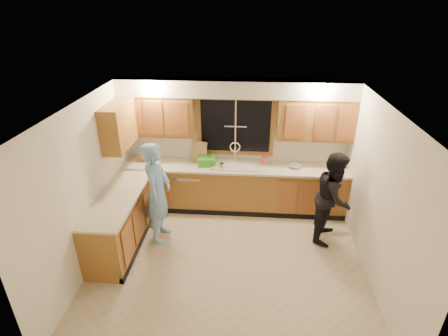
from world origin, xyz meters
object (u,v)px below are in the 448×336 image
object	(u,v)px
woman	(334,197)
knife_block	(142,157)
man	(158,193)
soap_bottle	(265,158)
dish_crate	(207,161)
dishwasher	(191,188)
bowl	(295,166)
stove	(108,242)
sink	(234,168)

from	to	relation	value
woman	knife_block	world-z (taller)	woman
man	woman	distance (m)	2.90
man	soap_bottle	distance (m)	2.15
woman	dish_crate	xyz separation A→B (m)	(-2.21, 0.83, 0.20)
dishwasher	man	xyz separation A→B (m)	(-0.35, -1.03, 0.47)
man	bowl	world-z (taller)	man
dishwasher	stove	world-z (taller)	stove
sink	bowl	distance (m)	1.14
woman	man	bearing A→B (deg)	116.81
soap_bottle	knife_block	bearing A→B (deg)	-177.17
man	knife_block	size ratio (longest dim) A/B	8.84
sink	soap_bottle	size ratio (longest dim) A/B	4.47
dish_crate	woman	bearing A→B (deg)	-20.52
knife_block	man	bearing A→B (deg)	-64.12
dish_crate	stove	bearing A→B (deg)	-124.83
stove	bowl	world-z (taller)	bowl
knife_block	bowl	world-z (taller)	knife_block
dishwasher	soap_bottle	world-z (taller)	soap_bottle
bowl	stove	bearing A→B (deg)	-148.01
man	soap_bottle	xyz separation A→B (m)	(1.78, 1.21, 0.13)
sink	man	world-z (taller)	man
dishwasher	stove	bearing A→B (deg)	-117.69
dishwasher	dish_crate	size ratio (longest dim) A/B	2.51
stove	bowl	bearing A→B (deg)	31.99
woman	dish_crate	distance (m)	2.37
woman	knife_block	size ratio (longest dim) A/B	7.95
man	knife_block	bearing A→B (deg)	29.65
bowl	dish_crate	bearing A→B (deg)	179.74
knife_block	bowl	size ratio (longest dim) A/B	0.90
sink	dishwasher	world-z (taller)	sink
woman	soap_bottle	size ratio (longest dim) A/B	8.25
woman	knife_block	distance (m)	3.57
dishwasher	soap_bottle	distance (m)	1.56
dishwasher	bowl	world-z (taller)	bowl
soap_bottle	man	bearing A→B (deg)	-145.78
knife_block	dish_crate	distance (m)	1.25
man	stove	bearing A→B (deg)	144.86
man	bowl	bearing A→B (deg)	-63.35
stove	dish_crate	xyz separation A→B (m)	(1.28, 1.84, 0.55)
knife_block	soap_bottle	world-z (taller)	knife_block
sink	bowl	size ratio (longest dim) A/B	3.88
woman	stove	bearing A→B (deg)	128.33
dish_crate	sink	bearing A→B (deg)	-1.78
stove	soap_bottle	world-z (taller)	soap_bottle
man	knife_block	world-z (taller)	man
dishwasher	soap_bottle	size ratio (longest dim) A/B	4.27
dishwasher	knife_block	bearing A→B (deg)	176.32
knife_block	woman	bearing A→B (deg)	-15.31
dishwasher	knife_block	xyz separation A→B (m)	(-0.92, 0.06, 0.61)
dishwasher	dish_crate	world-z (taller)	dish_crate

